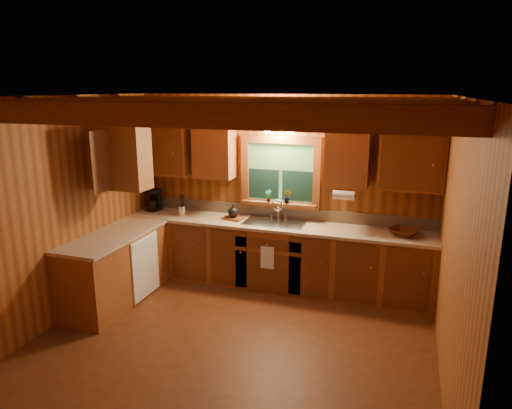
{
  "coord_description": "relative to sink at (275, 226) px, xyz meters",
  "views": [
    {
      "loc": [
        1.66,
        -4.18,
        2.67
      ],
      "look_at": [
        0.0,
        0.8,
        1.35
      ],
      "focal_mm": 32.44,
      "sensor_mm": 36.0,
      "label": 1
    }
  ],
  "objects": [
    {
      "name": "sink",
      "position": [
        0.0,
        0.0,
        0.0
      ],
      "size": [
        0.82,
        0.48,
        0.43
      ],
      "color": "silver",
      "rests_on": "countertop"
    },
    {
      "name": "upper_cabinets",
      "position": [
        -0.56,
        -0.18,
        0.98
      ],
      "size": [
        4.19,
        1.77,
        0.78
      ],
      "color": "brown",
      "rests_on": "room"
    },
    {
      "name": "window_sill",
      "position": [
        0.0,
        0.22,
        0.26
      ],
      "size": [
        1.06,
        0.14,
        0.04
      ],
      "primitive_type": "cube",
      "color": "brown",
      "rests_on": "room"
    },
    {
      "name": "backsplash",
      "position": [
        0.0,
        0.28,
        0.12
      ],
      "size": [
        4.2,
        0.02,
        0.16
      ],
      "primitive_type": "cube",
      "color": "tan",
      "rests_on": "room"
    },
    {
      "name": "cutting_board",
      "position": [
        -0.6,
        0.0,
        0.06
      ],
      "size": [
        0.31,
        0.25,
        0.03
      ],
      "primitive_type": "cube",
      "rotation": [
        0.0,
        0.0,
        -0.17
      ],
      "color": "#582C13",
      "rests_on": "countertop"
    },
    {
      "name": "teakettle",
      "position": [
        -0.6,
        0.0,
        0.14
      ],
      "size": [
        0.15,
        0.15,
        0.19
      ],
      "rotation": [
        0.0,
        0.0,
        -0.2
      ],
      "color": "black",
      "rests_on": "cutting_board"
    },
    {
      "name": "coffee_maker",
      "position": [
        -1.9,
        0.09,
        0.2
      ],
      "size": [
        0.18,
        0.23,
        0.32
      ],
      "rotation": [
        0.0,
        0.0,
        -0.24
      ],
      "color": "black",
      "rests_on": "countertop"
    },
    {
      "name": "potted_plant_left",
      "position": [
        -0.15,
        0.18,
        0.37
      ],
      "size": [
        0.1,
        0.08,
        0.18
      ],
      "primitive_type": "imported",
      "rotation": [
        0.0,
        0.0,
        -0.16
      ],
      "color": "#582C13",
      "rests_on": "window_sill"
    },
    {
      "name": "utensil_crock",
      "position": [
        -1.38,
        -0.04,
        0.12
      ],
      "size": [
        0.11,
        0.11,
        0.31
      ],
      "rotation": [
        0.0,
        0.0,
        -0.17
      ],
      "color": "silver",
      "rests_on": "countertop"
    },
    {
      "name": "potted_plant_right",
      "position": [
        0.12,
        0.19,
        0.38
      ],
      "size": [
        0.13,
        0.12,
        0.19
      ],
      "primitive_type": "imported",
      "rotation": [
        0.0,
        0.0,
        -0.35
      ],
      "color": "#582C13",
      "rests_on": "window_sill"
    },
    {
      "name": "dish_towel",
      "position": [
        0.0,
        -0.34,
        -0.34
      ],
      "size": [
        0.18,
        0.01,
        0.3
      ],
      "primitive_type": "cube",
      "color": "white",
      "rests_on": "base_cabinets"
    },
    {
      "name": "ceiling_beams",
      "position": [
        0.0,
        -1.6,
        1.63
      ],
      "size": [
        4.2,
        2.54,
        0.18
      ],
      "color": "brown",
      "rests_on": "room"
    },
    {
      "name": "wall_sconce",
      "position": [
        0.0,
        0.14,
        1.31
      ],
      "size": [
        0.45,
        0.21,
        0.17
      ],
      "color": "black",
      "rests_on": "room"
    },
    {
      "name": "countertop",
      "position": [
        -0.48,
        -0.31,
        0.02
      ],
      "size": [
        4.2,
        2.24,
        0.04
      ],
      "color": "tan",
      "rests_on": "base_cabinets"
    },
    {
      "name": "base_cabinets",
      "position": [
        -0.49,
        -0.32,
        -0.43
      ],
      "size": [
        4.2,
        2.22,
        0.86
      ],
      "color": "brown",
      "rests_on": "ground"
    },
    {
      "name": "window",
      "position": [
        0.0,
        0.26,
        0.67
      ],
      "size": [
        1.12,
        0.08,
        1.0
      ],
      "color": "brown",
      "rests_on": "room"
    },
    {
      "name": "dishwasher_panel",
      "position": [
        -1.47,
        -0.92,
        -0.43
      ],
      "size": [
        0.02,
        0.6,
        0.8
      ],
      "primitive_type": "cube",
      "color": "white",
      "rests_on": "base_cabinets"
    },
    {
      "name": "wicker_basket",
      "position": [
        1.68,
        -0.02,
        0.09
      ],
      "size": [
        0.47,
        0.47,
        0.09
      ],
      "primitive_type": "imported",
      "rotation": [
        0.0,
        0.0,
        -0.42
      ],
      "color": "#48230C",
      "rests_on": "countertop"
    },
    {
      "name": "room",
      "position": [
        0.0,
        -1.6,
        0.44
      ],
      "size": [
        4.2,
        4.2,
        4.2
      ],
      "color": "#532B14",
      "rests_on": "ground"
    },
    {
      "name": "paper_towel_roll",
      "position": [
        0.92,
        -0.07,
        0.51
      ],
      "size": [
        0.27,
        0.11,
        0.11
      ],
      "primitive_type": "cylinder",
      "rotation": [
        0.0,
        1.57,
        0.0
      ],
      "color": "white",
      "rests_on": "upper_cabinets"
    }
  ]
}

